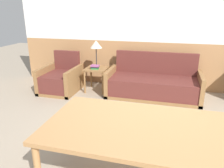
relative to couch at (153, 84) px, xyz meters
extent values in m
plane|color=gray|center=(0.30, -2.06, -0.26)|extent=(16.00, 16.00, 0.00)
cube|color=#AD7A4C|center=(0.30, 0.57, 0.27)|extent=(7.20, 0.06, 1.05)
cube|color=white|center=(0.30, 0.57, 1.62)|extent=(7.20, 0.06, 1.65)
cube|color=olive|center=(0.00, -0.03, -0.23)|extent=(1.90, 0.83, 0.06)
cube|color=#5B2823|center=(0.00, -0.05, -0.02)|extent=(1.74, 0.75, 0.34)
cube|color=#5B2823|center=(0.00, 0.34, 0.38)|extent=(1.74, 0.10, 0.47)
cube|color=olive|center=(-0.91, -0.03, 0.02)|extent=(0.08, 0.83, 0.54)
cube|color=olive|center=(0.91, -0.03, 0.02)|extent=(0.08, 0.83, 0.54)
cube|color=olive|center=(-2.01, -0.24, -0.23)|extent=(0.76, 0.87, 0.06)
cube|color=#5B2823|center=(-2.01, -0.26, -0.02)|extent=(0.60, 0.79, 0.35)
cube|color=#5B2823|center=(-2.01, 0.14, 0.37)|extent=(0.60, 0.10, 0.43)
cube|color=olive|center=(-2.35, -0.24, 0.02)|extent=(0.08, 0.87, 0.55)
cube|color=olive|center=(-1.67, -0.24, 0.02)|extent=(0.08, 0.87, 0.55)
cube|color=olive|center=(-1.24, -0.01, 0.26)|extent=(0.47, 0.47, 0.03)
cylinder|color=olive|center=(-1.44, -0.22, -0.01)|extent=(0.04, 0.04, 0.50)
cylinder|color=olive|center=(-1.04, -0.22, -0.01)|extent=(0.04, 0.04, 0.50)
cylinder|color=olive|center=(-1.44, 0.19, -0.01)|extent=(0.04, 0.04, 0.50)
cylinder|color=olive|center=(-1.04, 0.19, -0.01)|extent=(0.04, 0.04, 0.50)
cylinder|color=#262628|center=(-1.26, 0.07, 0.28)|extent=(0.12, 0.12, 0.02)
cylinder|color=#262628|center=(-1.26, 0.07, 0.49)|extent=(0.02, 0.02, 0.40)
cone|color=beige|center=(-1.26, 0.07, 0.77)|extent=(0.26, 0.26, 0.16)
cube|color=#2D7F3D|center=(-1.24, -0.10, 0.28)|extent=(0.17, 0.12, 0.03)
cube|color=black|center=(-1.24, -0.10, 0.31)|extent=(0.17, 0.12, 0.03)
cube|color=#994C84|center=(-1.24, -0.09, 0.34)|extent=(0.18, 0.13, 0.03)
cube|color=#B27F4C|center=(0.21, -2.60, 0.45)|extent=(2.03, 1.01, 0.04)
cylinder|color=#B27F4C|center=(-0.75, -2.16, 0.09)|extent=(0.06, 0.06, 0.69)
camera|label=1|loc=(0.28, -4.37, 1.48)|focal=35.00mm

